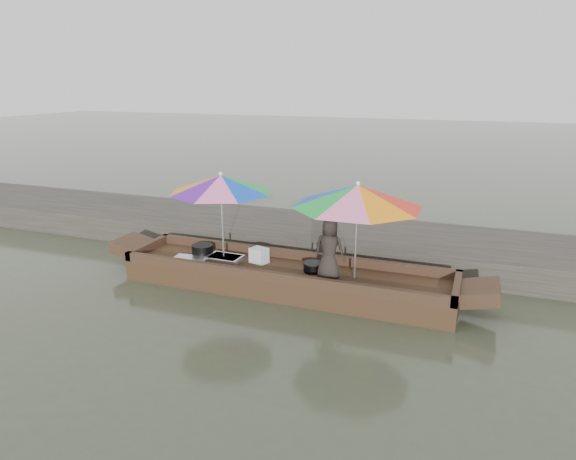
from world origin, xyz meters
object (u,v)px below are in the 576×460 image
(charcoal_grill, at_px, (313,268))
(supply_bag, at_px, (259,255))
(tray_crayfish, at_px, (225,259))
(umbrella_bow, at_px, (222,218))
(umbrella_stern, at_px, (356,231))
(cooking_pot, at_px, (203,250))
(vendor, at_px, (329,249))
(tray_scallop, at_px, (189,260))
(boat_hull, at_px, (286,279))

(charcoal_grill, height_order, supply_bag, supply_bag)
(tray_crayfish, relative_size, umbrella_bow, 0.34)
(umbrella_bow, height_order, umbrella_stern, same)
(cooking_pot, bearing_deg, umbrella_bow, -14.25)
(tray_crayfish, bearing_deg, umbrella_stern, -0.05)
(tray_crayfish, relative_size, vendor, 0.60)
(cooking_pot, distance_m, umbrella_bow, 0.84)
(tray_scallop, xyz_separation_m, charcoal_grill, (2.13, 0.31, 0.04))
(supply_bag, xyz_separation_m, umbrella_stern, (1.70, -0.14, 0.65))
(charcoal_grill, bearing_deg, umbrella_bow, -177.81)
(cooking_pot, height_order, supply_bag, supply_bag)
(tray_scallop, height_order, supply_bag, supply_bag)
(charcoal_grill, bearing_deg, tray_scallop, -171.83)
(charcoal_grill, xyz_separation_m, vendor, (0.33, -0.22, 0.42))
(tray_scallop, relative_size, umbrella_bow, 0.34)
(boat_hull, distance_m, cooking_pot, 1.66)
(umbrella_bow, bearing_deg, cooking_pot, 165.75)
(boat_hull, xyz_separation_m, umbrella_stern, (1.15, 0.00, 0.95))
(tray_crayfish, height_order, tray_scallop, tray_crayfish)
(tray_scallop, relative_size, supply_bag, 2.12)
(charcoal_grill, xyz_separation_m, umbrella_stern, (0.71, -0.06, 0.70))
(tray_crayfish, xyz_separation_m, charcoal_grill, (1.58, 0.06, 0.03))
(cooking_pot, bearing_deg, vendor, -6.61)
(boat_hull, height_order, umbrella_bow, umbrella_bow)
(cooking_pot, height_order, umbrella_stern, umbrella_stern)
(supply_bag, bearing_deg, umbrella_stern, -4.80)
(boat_hull, height_order, supply_bag, supply_bag)
(boat_hull, xyz_separation_m, cooking_pot, (-1.63, 0.12, 0.27))
(boat_hull, bearing_deg, vendor, -11.33)
(cooking_pot, relative_size, umbrella_stern, 0.19)
(umbrella_bow, distance_m, umbrella_stern, 2.30)
(cooking_pot, xyz_separation_m, charcoal_grill, (2.08, -0.06, -0.03))
(cooking_pot, relative_size, tray_scallop, 0.64)
(tray_crayfish, height_order, supply_bag, supply_bag)
(charcoal_grill, distance_m, vendor, 0.58)
(charcoal_grill, relative_size, vendor, 0.31)
(supply_bag, height_order, vendor, vendor)
(charcoal_grill, height_order, umbrella_stern, umbrella_stern)
(boat_hull, distance_m, umbrella_bow, 1.49)
(cooking_pot, xyz_separation_m, umbrella_bow, (0.48, -0.12, 0.68))
(cooking_pot, height_order, tray_crayfish, cooking_pot)
(tray_scallop, distance_m, umbrella_bow, 0.95)
(tray_scallop, xyz_separation_m, umbrella_stern, (2.84, 0.24, 0.74))
(tray_crayfish, bearing_deg, cooking_pot, 166.50)
(boat_hull, relative_size, supply_bag, 19.56)
(tray_scallop, bearing_deg, vendor, 2.04)
(tray_crayfish, relative_size, charcoal_grill, 1.96)
(umbrella_bow, bearing_deg, vendor, -4.64)
(boat_hull, distance_m, tray_scallop, 1.71)
(boat_hull, bearing_deg, supply_bag, 165.31)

